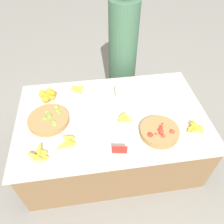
% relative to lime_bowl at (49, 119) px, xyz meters
% --- Properties ---
extents(ground_plane, '(12.00, 12.00, 0.00)m').
position_rel_lime_bowl_xyz_m(ground_plane, '(0.61, -0.01, -0.67)').
color(ground_plane, gray).
extents(market_table, '(1.89, 1.20, 0.65)m').
position_rel_lime_bowl_xyz_m(market_table, '(0.61, -0.01, -0.35)').
color(market_table, brown).
rests_on(market_table, ground_plane).
extents(lime_bowl, '(0.39, 0.39, 0.09)m').
position_rel_lime_bowl_xyz_m(lime_bowl, '(0.00, 0.00, 0.00)').
color(lime_bowl, olive).
rests_on(lime_bowl, market_table).
extents(tomato_basket, '(0.36, 0.36, 0.08)m').
position_rel_lime_bowl_xyz_m(tomato_basket, '(1.01, -0.30, 0.00)').
color(tomato_basket, olive).
rests_on(tomato_basket, market_table).
extents(orange_pile, '(0.19, 0.17, 0.12)m').
position_rel_lime_bowl_xyz_m(orange_pile, '(-0.03, 0.33, 0.02)').
color(orange_pile, orange).
rests_on(orange_pile, market_table).
extents(metal_bowl, '(0.36, 0.36, 0.09)m').
position_rel_lime_bowl_xyz_m(metal_bowl, '(0.87, 0.26, 0.02)').
color(metal_bowl, silver).
rests_on(metal_bowl, market_table).
extents(price_sign, '(0.13, 0.03, 0.10)m').
position_rel_lime_bowl_xyz_m(price_sign, '(0.61, -0.46, 0.02)').
color(price_sign, red).
rests_on(price_sign, market_table).
extents(banana_bunch_front_left, '(0.19, 0.19, 0.06)m').
position_rel_lime_bowl_xyz_m(banana_bunch_front_left, '(-0.06, -0.39, -0.00)').
color(banana_bunch_front_left, gold).
rests_on(banana_bunch_front_left, market_table).
extents(banana_bunch_front_center, '(0.15, 0.13, 0.06)m').
position_rel_lime_bowl_xyz_m(banana_bunch_front_center, '(0.72, -0.09, -0.00)').
color(banana_bunch_front_center, gold).
rests_on(banana_bunch_front_center, market_table).
extents(banana_bunch_middle_left, '(0.16, 0.17, 0.06)m').
position_rel_lime_bowl_xyz_m(banana_bunch_middle_left, '(0.29, 0.42, -0.00)').
color(banana_bunch_middle_left, gold).
rests_on(banana_bunch_middle_left, market_table).
extents(banana_bunch_middle_right, '(0.18, 0.16, 0.06)m').
position_rel_lime_bowl_xyz_m(banana_bunch_middle_right, '(0.18, -0.30, -0.00)').
color(banana_bunch_middle_right, gold).
rests_on(banana_bunch_middle_right, market_table).
extents(banana_bunch_front_right, '(0.18, 0.16, 0.06)m').
position_rel_lime_bowl_xyz_m(banana_bunch_front_right, '(1.36, -0.30, -0.00)').
color(banana_bunch_front_right, gold).
rests_on(banana_bunch_front_right, market_table).
extents(vendor_person, '(0.36, 0.36, 1.61)m').
position_rel_lime_bowl_xyz_m(vendor_person, '(0.89, 0.93, 0.07)').
color(vendor_person, '#385B42').
rests_on(vendor_person, ground_plane).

